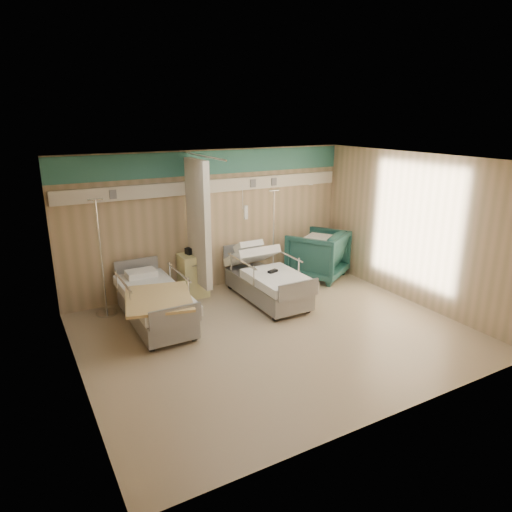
# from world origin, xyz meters

# --- Properties ---
(ground) EXTENTS (6.00, 5.00, 0.00)m
(ground) POSITION_xyz_m (0.00, 0.00, 0.00)
(ground) COLOR gray
(ground) RESTS_ON ground
(room_walls) EXTENTS (6.04, 5.04, 2.82)m
(room_walls) POSITION_xyz_m (-0.03, 0.25, 1.86)
(room_walls) COLOR tan
(room_walls) RESTS_ON ground
(bed_right) EXTENTS (1.00, 2.16, 0.63)m
(bed_right) POSITION_xyz_m (0.60, 1.30, 0.32)
(bed_right) COLOR white
(bed_right) RESTS_ON ground
(bed_left) EXTENTS (1.00, 2.16, 0.63)m
(bed_left) POSITION_xyz_m (-1.60, 1.30, 0.32)
(bed_left) COLOR white
(bed_left) RESTS_ON ground
(bedside_cabinet) EXTENTS (0.50, 0.48, 0.85)m
(bedside_cabinet) POSITION_xyz_m (-0.55, 2.20, 0.42)
(bedside_cabinet) COLOR #DCD589
(bedside_cabinet) RESTS_ON ground
(visitor_armchair) EXTENTS (1.53, 1.54, 1.04)m
(visitor_armchair) POSITION_xyz_m (2.23, 1.90, 0.52)
(visitor_armchair) COLOR #1E4C47
(visitor_armchair) RESTS_ON ground
(waffle_blanket) EXTENTS (0.79, 0.77, 0.07)m
(waffle_blanket) POSITION_xyz_m (2.24, 1.90, 1.07)
(waffle_blanket) COLOR white
(waffle_blanket) RESTS_ON visitor_armchair
(iv_stand_right) EXTENTS (0.35, 0.35, 1.98)m
(iv_stand_right) POSITION_xyz_m (1.23, 2.12, 0.41)
(iv_stand_right) COLOR silver
(iv_stand_right) RESTS_ON ground
(iv_stand_left) EXTENTS (0.37, 0.37, 2.10)m
(iv_stand_left) POSITION_xyz_m (-2.25, 2.14, 0.43)
(iv_stand_left) COLOR silver
(iv_stand_left) RESTS_ON ground
(call_remote) EXTENTS (0.21, 0.14, 0.04)m
(call_remote) POSITION_xyz_m (0.60, 1.09, 0.65)
(call_remote) COLOR black
(call_remote) RESTS_ON bed_right
(tan_blanket) EXTENTS (1.27, 1.47, 0.04)m
(tan_blanket) POSITION_xyz_m (-1.67, 0.84, 0.65)
(tan_blanket) COLOR tan
(tan_blanket) RESTS_ON bed_left
(toiletry_bag) EXTENTS (0.25, 0.19, 0.12)m
(toiletry_bag) POSITION_xyz_m (-0.54, 2.27, 0.91)
(toiletry_bag) COLOR black
(toiletry_bag) RESTS_ON bedside_cabinet
(white_cup) EXTENTS (0.09, 0.09, 0.12)m
(white_cup) POSITION_xyz_m (-0.60, 2.26, 0.91)
(white_cup) COLOR white
(white_cup) RESTS_ON bedside_cabinet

